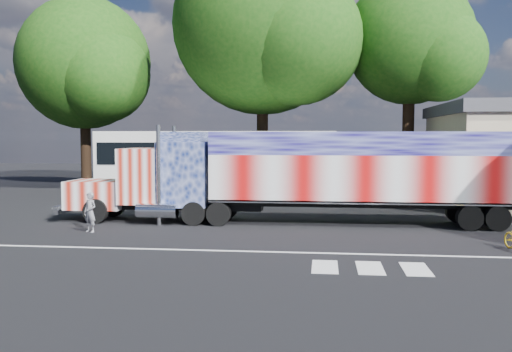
# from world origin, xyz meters

# --- Properties ---
(ground) EXTENTS (100.00, 100.00, 0.00)m
(ground) POSITION_xyz_m (0.00, 0.00, 0.00)
(ground) COLOR black
(lane_markings) EXTENTS (30.00, 2.67, 0.01)m
(lane_markings) POSITION_xyz_m (1.71, -3.77, 0.01)
(lane_markings) COLOR silver
(lane_markings) RESTS_ON ground
(semi_truck) EXTENTS (18.63, 2.94, 3.97)m
(semi_truck) POSITION_xyz_m (2.02, 2.88, 2.04)
(semi_truck) COLOR black
(semi_truck) RESTS_ON ground
(coach_bus) EXTENTS (13.04, 3.03, 3.79)m
(coach_bus) POSITION_xyz_m (-3.10, 10.76, 1.97)
(coach_bus) COLOR silver
(coach_bus) RESTS_ON ground
(woman) EXTENTS (0.63, 0.54, 1.47)m
(woman) POSITION_xyz_m (-5.77, -0.17, 0.74)
(woman) COLOR slate
(woman) RESTS_ON ground
(tree_n_mid) EXTENTS (11.58, 11.03, 15.88)m
(tree_n_mid) POSITION_xyz_m (-0.86, 15.21, 10.30)
(tree_n_mid) COLOR black
(tree_n_mid) RESTS_ON ground
(tree_nw_a) EXTENTS (9.43, 8.98, 13.00)m
(tree_nw_a) POSITION_xyz_m (-13.39, 17.49, 8.45)
(tree_nw_a) COLOR black
(tree_nw_a) RESTS_ON ground
(tree_ne_a) EXTENTS (7.99, 7.61, 13.03)m
(tree_ne_a) POSITION_xyz_m (7.94, 15.18, 9.15)
(tree_ne_a) COLOR black
(tree_ne_a) RESTS_ON ground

